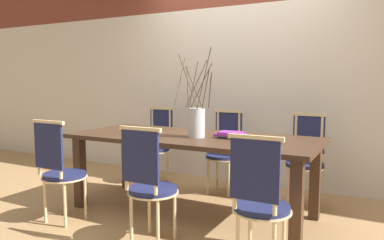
{
  "coord_description": "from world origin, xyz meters",
  "views": [
    {
      "loc": [
        1.64,
        -3.09,
        1.27
      ],
      "look_at": [
        0.0,
        0.0,
        0.9
      ],
      "focal_mm": 35.0,
      "sensor_mm": 36.0,
      "label": 1
    }
  ],
  "objects_px": {
    "dining_table": "(192,146)",
    "book_stack": "(231,135)",
    "chair_far_center": "(306,157)",
    "chair_near_center": "(260,199)",
    "vase_centerpiece": "(197,121)"
  },
  "relations": [
    {
      "from": "chair_far_center",
      "to": "book_stack",
      "type": "bearing_deg",
      "value": 53.34
    },
    {
      "from": "chair_near_center",
      "to": "vase_centerpiece",
      "type": "height_order",
      "value": "vase_centerpiece"
    },
    {
      "from": "chair_near_center",
      "to": "vase_centerpiece",
      "type": "relative_size",
      "value": 1.14
    },
    {
      "from": "chair_far_center",
      "to": "chair_near_center",
      "type": "bearing_deg",
      "value": 90.3
    },
    {
      "from": "chair_near_center",
      "to": "chair_far_center",
      "type": "height_order",
      "value": "same"
    },
    {
      "from": "dining_table",
      "to": "book_stack",
      "type": "relative_size",
      "value": 9.25
    },
    {
      "from": "chair_near_center",
      "to": "book_stack",
      "type": "distance_m",
      "value": 1.03
    },
    {
      "from": "chair_near_center",
      "to": "book_stack",
      "type": "relative_size",
      "value": 3.67
    },
    {
      "from": "dining_table",
      "to": "vase_centerpiece",
      "type": "height_order",
      "value": "vase_centerpiece"
    },
    {
      "from": "dining_table",
      "to": "chair_near_center",
      "type": "distance_m",
      "value": 1.21
    },
    {
      "from": "chair_near_center",
      "to": "dining_table",
      "type": "bearing_deg",
      "value": 139.84
    },
    {
      "from": "chair_near_center",
      "to": "chair_far_center",
      "type": "distance_m",
      "value": 1.54
    },
    {
      "from": "dining_table",
      "to": "book_stack",
      "type": "bearing_deg",
      "value": 8.28
    },
    {
      "from": "dining_table",
      "to": "book_stack",
      "type": "xyz_separation_m",
      "value": [
        0.37,
        0.05,
        0.12
      ]
    },
    {
      "from": "dining_table",
      "to": "chair_far_center",
      "type": "distance_m",
      "value": 1.2
    }
  ]
}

